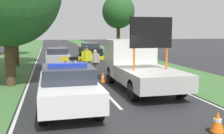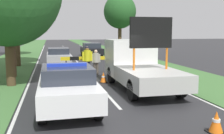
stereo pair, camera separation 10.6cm
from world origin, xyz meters
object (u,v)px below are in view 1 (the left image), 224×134
Objects in this scene: work_truck at (137,64)px; traffic_cone_near_truck at (103,77)px; roadside_tree_near_left at (118,12)px; police_car at (68,86)px; pedestrian_civilian at (95,60)px; roadside_tree_near_right at (13,18)px; traffic_cone_behind_barrier at (124,70)px; traffic_cone_near_police at (74,83)px; queued_car_sedan_black at (90,49)px; police_officer at (87,58)px; traffic_cone_centre_front at (218,122)px; queued_car_sedan_silver at (57,56)px; road_barrier at (87,59)px.

traffic_cone_near_truck is (-1.38, 1.36, -0.83)m from work_truck.
traffic_cone_near_truck is at bearing -108.24° from roadside_tree_near_left.
police_car is 3.01× the size of pedestrian_civilian.
police_car is 23.07m from roadside_tree_near_right.
work_truck is 3.72× the size of pedestrian_civilian.
work_truck is at bearing -97.04° from traffic_cone_behind_barrier.
queued_car_sedan_black reaches higher than traffic_cone_near_police.
traffic_cone_near_truck is 19.67m from roadside_tree_near_right.
traffic_cone_near_truck is at bearing 76.16° from police_officer.
police_car is 4.85m from traffic_cone_centre_front.
queued_car_sedan_silver is at bearing 62.67° from queued_car_sedan_black.
roadside_tree_near_left reaches higher than traffic_cone_near_truck.
work_truck is 16.12m from roadside_tree_near_left.
traffic_cone_near_truck is 0.12× the size of queued_car_sedan_silver.
queued_car_sedan_silver is at bearing 127.49° from traffic_cone_behind_barrier.
road_barrier is 0.73× the size of queued_car_sedan_black.
traffic_cone_behind_barrier is at bearing 55.34° from police_car.
work_truck reaches higher than road_barrier.
work_truck is 4.20m from police_officer.
police_car is 3.31m from traffic_cone_near_police.
police_officer is 3.35× the size of traffic_cone_near_police.
roadside_tree_near_left reaches higher than queued_car_sedan_black.
road_barrier reaches higher than traffic_cone_near_truck.
pedestrian_civilian is at bearing 68.67° from police_car.
police_officer is at bearing -66.08° from work_truck.
roadside_tree_near_left is at bearing -139.53° from police_officer.
roadside_tree_near_right is at bearing 117.58° from traffic_cone_behind_barrier.
traffic_cone_centre_front is 21.88m from queued_car_sedan_black.
traffic_cone_centre_front is 27.07m from roadside_tree_near_right.
police_officer is 0.56m from pedestrian_civilian.
pedestrian_civilian is 0.24× the size of roadside_tree_near_right.
traffic_cone_behind_barrier is at bearing 51.51° from traffic_cone_near_truck.
police_car reaches higher than road_barrier.
pedestrian_civilian is 10.01m from traffic_cone_centre_front.
work_truck is at bearing -71.91° from road_barrier.
work_truck is 15.83m from queued_car_sedan_black.
pedestrian_civilian is 0.24× the size of roadside_tree_near_left.
police_car is 0.71× the size of roadside_tree_near_left.
traffic_cone_near_police is 7.12m from traffic_cone_centre_front.
queued_car_sedan_silver is (-2.08, 4.90, -0.15)m from pedestrian_civilian.
roadside_tree_near_right is (-6.48, 15.69, 3.29)m from pedestrian_civilian.
traffic_cone_centre_front is 1.06× the size of traffic_cone_near_truck.
traffic_cone_centre_front is (2.02, -9.81, -0.76)m from police_officer.
roadside_tree_near_right reaches higher than traffic_cone_near_truck.
roadside_tree_near_right reaches higher than work_truck.
traffic_cone_centre_front reaches higher than traffic_cone_near_truck.
pedestrian_civilian is 2.55m from traffic_cone_near_truck.
road_barrier is 16.80m from roadside_tree_near_right.
traffic_cone_near_police is (-1.22, -3.85, -0.68)m from road_barrier.
roadside_tree_near_left reaches higher than roadside_tree_near_right.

